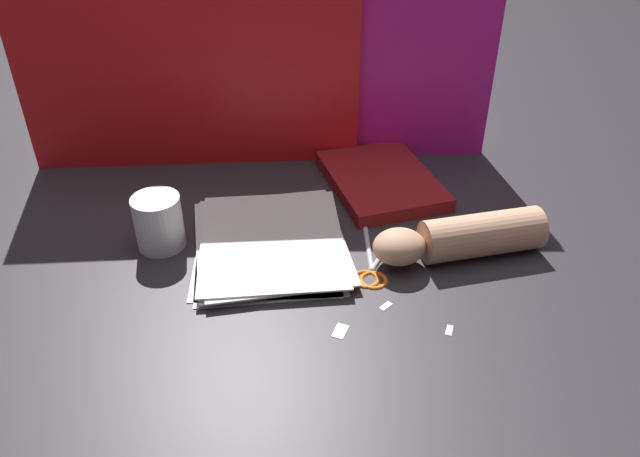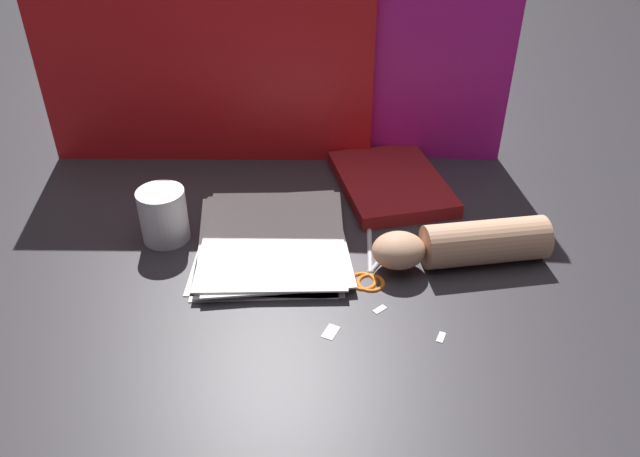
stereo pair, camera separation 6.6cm
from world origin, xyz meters
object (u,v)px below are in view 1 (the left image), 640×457
(scissors, at_px, (373,265))
(mug, at_px, (159,222))
(hand_forearm, at_px, (462,238))
(book_closed, at_px, (381,180))
(paper_stack, at_px, (270,242))

(scissors, height_order, mug, mug)
(scissors, height_order, hand_forearm, hand_forearm)
(mug, bearing_deg, book_closed, 19.21)
(paper_stack, relative_size, mug, 3.32)
(book_closed, relative_size, scissors, 1.62)
(scissors, relative_size, hand_forearm, 0.60)
(book_closed, bearing_deg, hand_forearm, -71.26)
(hand_forearm, bearing_deg, scissors, -175.22)
(paper_stack, height_order, mug, mug)
(scissors, relative_size, mug, 1.90)
(paper_stack, distance_m, book_closed, 0.29)
(paper_stack, bearing_deg, book_closed, 36.86)
(hand_forearm, relative_size, mug, 3.15)
(scissors, xyz_separation_m, hand_forearm, (0.15, 0.01, 0.03))
(paper_stack, distance_m, scissors, 0.18)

